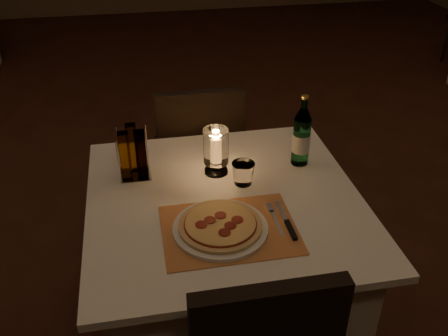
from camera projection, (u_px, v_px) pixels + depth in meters
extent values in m
cube|color=#402014|center=(218.00, 265.00, 2.61)|extent=(8.00, 10.00, 0.02)
cube|color=white|center=(225.00, 275.00, 2.03)|extent=(0.88, 0.88, 0.71)
cube|color=white|center=(225.00, 202.00, 1.84)|extent=(1.00, 1.00, 0.03)
cube|color=black|center=(197.00, 155.00, 2.64)|extent=(0.42, 0.42, 0.05)
cube|color=black|center=(201.00, 133.00, 2.37)|extent=(0.42, 0.05, 0.42)
cylinder|color=black|center=(222.00, 173.00, 2.94)|extent=(0.03, 0.03, 0.44)
cylinder|color=black|center=(165.00, 178.00, 2.89)|extent=(0.03, 0.03, 0.44)
cylinder|color=black|center=(234.00, 206.00, 2.66)|extent=(0.03, 0.03, 0.44)
cylinder|color=black|center=(170.00, 214.00, 2.60)|extent=(0.03, 0.03, 0.44)
cube|color=#CC7F47|center=(229.00, 229.00, 1.67)|extent=(0.45, 0.34, 0.00)
cylinder|color=white|center=(220.00, 228.00, 1.66)|extent=(0.32, 0.32, 0.01)
cylinder|color=#D8B77F|center=(220.00, 225.00, 1.66)|extent=(0.28, 0.28, 0.01)
cylinder|color=maroon|center=(220.00, 224.00, 1.65)|extent=(0.24, 0.24, 0.00)
cylinder|color=#EACC7F|center=(220.00, 223.00, 1.65)|extent=(0.24, 0.24, 0.00)
cylinder|color=maroon|center=(237.00, 220.00, 1.66)|extent=(0.04, 0.04, 0.00)
cylinder|color=maroon|center=(220.00, 215.00, 1.68)|extent=(0.04, 0.04, 0.00)
cylinder|color=maroon|center=(210.00, 220.00, 1.66)|extent=(0.04, 0.04, 0.00)
cylinder|color=maroon|center=(201.00, 225.00, 1.64)|extent=(0.04, 0.04, 0.00)
cylinder|color=maroon|center=(225.00, 232.00, 1.60)|extent=(0.04, 0.04, 0.00)
cylinder|color=maroon|center=(230.00, 226.00, 1.63)|extent=(0.04, 0.04, 0.00)
cube|color=silver|center=(277.00, 223.00, 1.70)|extent=(0.01, 0.14, 0.00)
cube|color=silver|center=(270.00, 208.00, 1.77)|extent=(0.02, 0.05, 0.00)
cube|color=black|center=(291.00, 230.00, 1.66)|extent=(0.02, 0.10, 0.01)
cube|color=silver|center=(282.00, 211.00, 1.75)|extent=(0.01, 0.12, 0.00)
cylinder|color=#5EAF7C|center=(301.00, 141.00, 1.99)|extent=(0.07, 0.07, 0.20)
cylinder|color=#5EAF7C|center=(305.00, 103.00, 1.90)|extent=(0.02, 0.02, 0.04)
cylinder|color=gold|center=(305.00, 97.00, 1.88)|extent=(0.03, 0.03, 0.01)
cylinder|color=silver|center=(301.00, 142.00, 1.99)|extent=(0.07, 0.07, 0.08)
cylinder|color=white|center=(216.00, 171.00, 1.98)|extent=(0.09, 0.09, 0.01)
cylinder|color=white|center=(216.00, 166.00, 1.97)|extent=(0.02, 0.02, 0.04)
cylinder|color=white|center=(216.00, 146.00, 1.92)|extent=(0.10, 0.10, 0.14)
cylinder|color=white|center=(216.00, 149.00, 1.93)|extent=(0.03, 0.03, 0.10)
ellipsoid|color=orange|center=(216.00, 134.00, 1.89)|extent=(0.02, 0.02, 0.03)
cube|color=white|center=(135.00, 174.00, 1.96)|extent=(0.12, 0.12, 0.01)
cylinder|color=white|center=(119.00, 163.00, 1.86)|extent=(0.01, 0.01, 0.18)
cylinder|color=white|center=(148.00, 160.00, 1.87)|extent=(0.01, 0.01, 0.18)
cylinder|color=white|center=(118.00, 148.00, 1.95)|extent=(0.01, 0.01, 0.18)
cylinder|color=white|center=(147.00, 146.00, 1.97)|extent=(0.01, 0.01, 0.18)
cube|color=#BF8C33|center=(125.00, 156.00, 1.88)|extent=(0.04, 0.04, 0.20)
cube|color=#3F1E14|center=(141.00, 155.00, 1.89)|extent=(0.04, 0.04, 0.20)
cube|color=#BF8C33|center=(133.00, 148.00, 1.93)|extent=(0.04, 0.04, 0.20)
cylinder|color=black|center=(446.00, 41.00, 5.02)|extent=(0.03, 0.03, 0.44)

